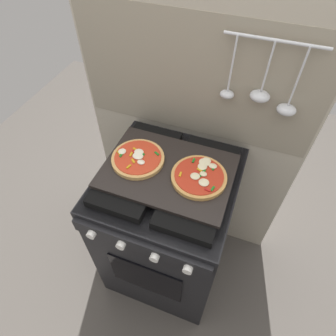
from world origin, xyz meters
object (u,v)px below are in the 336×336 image
(pizza_left, at_px, (138,158))
(pizza_right, at_px, (199,176))
(baking_tray, at_px, (168,171))
(stove, at_px, (168,226))

(pizza_left, bearing_deg, pizza_right, -0.19)
(baking_tray, distance_m, pizza_right, 0.14)
(stove, bearing_deg, baking_tray, 90.00)
(stove, height_order, pizza_right, pizza_right)
(baking_tray, bearing_deg, pizza_left, 177.75)
(pizza_right, bearing_deg, pizza_left, 179.81)
(stove, relative_size, baking_tray, 1.67)
(baking_tray, height_order, pizza_left, pizza_left)
(pizza_left, relative_size, pizza_right, 1.00)
(stove, distance_m, baking_tray, 0.46)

